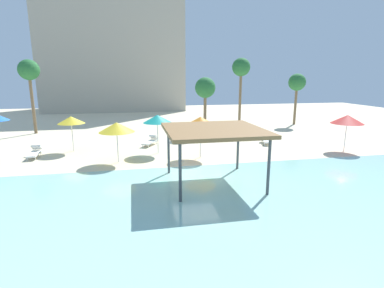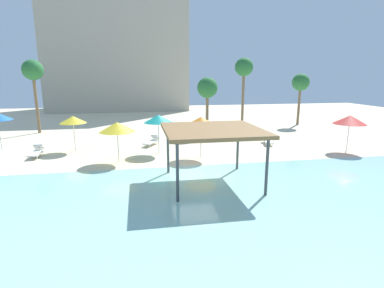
# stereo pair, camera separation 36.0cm
# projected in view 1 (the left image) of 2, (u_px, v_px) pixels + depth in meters

# --- Properties ---
(ground_plane) EXTENTS (80.00, 80.00, 0.00)m
(ground_plane) POSITION_uv_depth(u_px,v_px,m) (196.00, 174.00, 16.92)
(ground_plane) COLOR beige
(lagoon_water) EXTENTS (44.00, 13.50, 0.04)m
(lagoon_water) POSITION_uv_depth(u_px,v_px,m) (224.00, 215.00, 11.89)
(lagoon_water) COLOR #99D1C6
(lagoon_water) RESTS_ON ground
(shade_pavilion) EXTENTS (4.79, 4.79, 2.88)m
(shade_pavilion) POSITION_uv_depth(u_px,v_px,m) (214.00, 131.00, 14.90)
(shade_pavilion) COLOR #42474C
(shade_pavilion) RESTS_ON ground
(beach_umbrella_teal_0) EXTENTS (2.03, 2.03, 2.76)m
(beach_umbrella_teal_0) POSITION_uv_depth(u_px,v_px,m) (157.00, 119.00, 21.09)
(beach_umbrella_teal_0) COLOR silver
(beach_umbrella_teal_0) RESTS_ON ground
(beach_umbrella_red_2) EXTENTS (2.31, 2.31, 2.66)m
(beach_umbrella_red_2) POSITION_uv_depth(u_px,v_px,m) (347.00, 119.00, 21.85)
(beach_umbrella_red_2) COLOR silver
(beach_umbrella_red_2) RESTS_ON ground
(beach_umbrella_orange_3) EXTENTS (2.25, 2.25, 2.79)m
(beach_umbrella_orange_3) POSITION_uv_depth(u_px,v_px,m) (201.00, 121.00, 19.91)
(beach_umbrella_orange_3) COLOR silver
(beach_umbrella_orange_3) RESTS_ON ground
(beach_umbrella_yellow_5) EXTENTS (1.91, 1.91, 2.58)m
(beach_umbrella_yellow_5) POSITION_uv_depth(u_px,v_px,m) (71.00, 120.00, 21.65)
(beach_umbrella_yellow_5) COLOR silver
(beach_umbrella_yellow_5) RESTS_ON ground
(beach_umbrella_yellow_6) EXTENTS (2.24, 2.24, 2.59)m
(beach_umbrella_yellow_6) POSITION_uv_depth(u_px,v_px,m) (117.00, 127.00, 18.76)
(beach_umbrella_yellow_6) COLOR silver
(beach_umbrella_yellow_6) RESTS_ON ground
(lounge_chair_0) EXTENTS (0.66, 1.91, 0.74)m
(lounge_chair_0) POSITION_uv_depth(u_px,v_px,m) (35.00, 152.00, 20.45)
(lounge_chair_0) COLOR white
(lounge_chair_0) RESTS_ON ground
(lounge_chair_1) EXTENTS (1.12, 1.99, 0.74)m
(lounge_chair_1) POSITION_uv_depth(u_px,v_px,m) (266.00, 139.00, 24.64)
(lounge_chair_1) COLOR white
(lounge_chair_1) RESTS_ON ground
(lounge_chair_2) EXTENTS (1.47, 1.94, 0.74)m
(lounge_chair_2) POSITION_uv_depth(u_px,v_px,m) (151.00, 141.00, 24.02)
(lounge_chair_2) COLOR white
(lounge_chair_2) RESTS_ON ground
(palm_tree_0) EXTENTS (1.90, 1.90, 6.94)m
(palm_tree_0) POSITION_uv_depth(u_px,v_px,m) (29.00, 72.00, 27.73)
(palm_tree_0) COLOR brown
(palm_tree_0) RESTS_ON ground
(palm_tree_1) EXTENTS (1.90, 1.90, 5.32)m
(palm_tree_1) POSITION_uv_depth(u_px,v_px,m) (205.00, 89.00, 27.72)
(palm_tree_1) COLOR brown
(palm_tree_1) RESTS_ON ground
(palm_tree_2) EXTENTS (1.90, 1.90, 5.70)m
(palm_tree_2) POSITION_uv_depth(u_px,v_px,m) (297.00, 83.00, 33.43)
(palm_tree_2) COLOR brown
(palm_tree_2) RESTS_ON ground
(palm_tree_3) EXTENTS (1.90, 1.90, 7.29)m
(palm_tree_3) POSITION_uv_depth(u_px,v_px,m) (241.00, 69.00, 31.33)
(palm_tree_3) COLOR brown
(palm_tree_3) RESTS_ON ground
(hotel_block_0) EXTENTS (21.56, 11.14, 20.99)m
(hotel_block_0) POSITION_uv_depth(u_px,v_px,m) (114.00, 44.00, 48.36)
(hotel_block_0) COLOR #B2A893
(hotel_block_0) RESTS_ON ground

